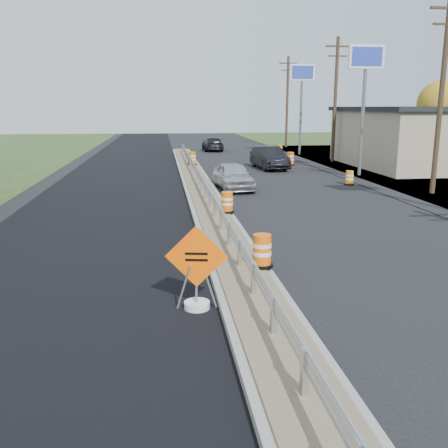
{
  "coord_description": "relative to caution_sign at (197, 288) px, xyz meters",
  "views": [
    {
      "loc": [
        -1.94,
        -14.22,
        4.23
      ],
      "look_at": [
        -0.28,
        -0.98,
        1.1
      ],
      "focal_mm": 40.0,
      "sensor_mm": 36.0,
      "label": 1
    }
  ],
  "objects": [
    {
      "name": "ground",
      "position": [
        1.27,
        4.19,
        -0.47
      ],
      "size": [
        140.0,
        140.0,
        0.0
      ],
      "primitive_type": "plane",
      "color": "black",
      "rests_on": "ground"
    },
    {
      "name": "milled_overlay",
      "position": [
        -3.13,
        14.19,
        -0.46
      ],
      "size": [
        7.2,
        120.0,
        0.01
      ],
      "primitive_type": "cube",
      "color": "black",
      "rests_on": "ground"
    },
    {
      "name": "median",
      "position": [
        1.27,
        12.19,
        -0.36
      ],
      "size": [
        1.6,
        55.0,
        0.23
      ],
      "color": "gray",
      "rests_on": "ground"
    },
    {
      "name": "guardrail",
      "position": [
        1.27,
        13.19,
        0.26
      ],
      "size": [
        0.1,
        46.15,
        0.72
      ],
      "color": "silver",
      "rests_on": "median"
    },
    {
      "name": "pylon_sign_mid",
      "position": [
        11.77,
        20.19,
        6.01
      ],
      "size": [
        2.2,
        0.3,
        7.9
      ],
      "color": "slate",
      "rests_on": "ground"
    },
    {
      "name": "pylon_sign_north",
      "position": [
        11.77,
        34.19,
        6.01
      ],
      "size": [
        2.2,
        0.3,
        7.9
      ],
      "color": "slate",
      "rests_on": "ground"
    },
    {
      "name": "utility_pole_smid",
      "position": [
        12.77,
        13.19,
        4.47
      ],
      "size": [
        1.9,
        0.26,
        9.4
      ],
      "color": "#473523",
      "rests_on": "ground"
    },
    {
      "name": "utility_pole_nmid",
      "position": [
        12.77,
        28.19,
        4.47
      ],
      "size": [
        1.9,
        0.26,
        9.4
      ],
      "color": "#473523",
      "rests_on": "ground"
    },
    {
      "name": "utility_pole_north",
      "position": [
        12.77,
        43.19,
        4.47
      ],
      "size": [
        1.9,
        0.26,
        9.4
      ],
      "color": "#473523",
      "rests_on": "ground"
    },
    {
      "name": "tree_far_yellow",
      "position": [
        27.27,
        38.19,
        4.07
      ],
      "size": [
        4.62,
        4.62,
        6.86
      ],
      "color": "#473523",
      "rests_on": "ground"
    },
    {
      "name": "caution_sign",
      "position": [
        0.0,
        0.0,
        0.0
      ],
      "size": [
        1.32,
        0.56,
        1.84
      ],
      "rotation": [
        0.0,
        0.0,
        -0.18
      ],
      "color": "white",
      "rests_on": "ground"
    },
    {
      "name": "barrel_median_near",
      "position": [
        1.82,
        1.99,
        0.17
      ],
      "size": [
        0.58,
        0.58,
        0.85
      ],
      "color": "black",
      "rests_on": "median"
    },
    {
      "name": "barrel_median_mid",
      "position": [
        1.82,
        8.83,
        0.15
      ],
      "size": [
        0.55,
        0.55,
        0.81
      ],
      "color": "black",
      "rests_on": "median"
    },
    {
      "name": "barrel_median_far",
      "position": [
        1.51,
        25.4,
        0.2
      ],
      "size": [
        0.63,
        0.63,
        0.92
      ],
      "color": "black",
      "rests_on": "median"
    },
    {
      "name": "barrel_shoulder_near",
      "position": [
        9.7,
        16.48,
        -0.09
      ],
      "size": [
        0.54,
        0.54,
        0.79
      ],
      "color": "black",
      "rests_on": "ground"
    },
    {
      "name": "barrel_shoulder_mid",
      "position": [
        8.92,
        26.49,
        -0.01
      ],
      "size": [
        0.66,
        0.66,
        0.96
      ],
      "color": "black",
      "rests_on": "ground"
    },
    {
      "name": "barrel_shoulder_far",
      "position": [
        10.39,
        36.0,
        -0.06
      ],
      "size": [
        0.57,
        0.57,
        0.84
      ],
      "color": "black",
      "rests_on": "ground"
    },
    {
      "name": "car_silver",
      "position": [
        3.07,
        15.84,
        0.23
      ],
      "size": [
        2.03,
        4.25,
        1.4
      ],
      "primitive_type": "imported",
      "rotation": [
        0.0,
        0.0,
        0.09
      ],
      "color": "silver",
      "rests_on": "ground"
    },
    {
      "name": "car_dark_mid",
      "position": [
        6.86,
        24.4,
        0.3
      ],
      "size": [
        2.06,
        4.79,
        1.53
      ],
      "primitive_type": "imported",
      "rotation": [
        0.0,
        0.0,
        0.1
      ],
      "color": "black",
      "rests_on": "ground"
    },
    {
      "name": "car_dark_far",
      "position": [
        4.42,
        39.77,
        0.2
      ],
      "size": [
        1.88,
        4.59,
        1.33
      ],
      "primitive_type": "imported",
      "rotation": [
        0.0,
        0.0,
        3.14
      ],
      "color": "black",
      "rests_on": "ground"
    }
  ]
}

